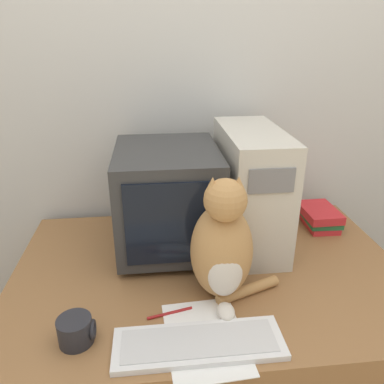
{
  "coord_description": "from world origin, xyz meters",
  "views": [
    {
      "loc": [
        -0.18,
        -0.64,
        1.5
      ],
      "look_at": [
        -0.06,
        0.47,
        1.01
      ],
      "focal_mm": 35.0,
      "sensor_mm": 36.0,
      "label": 1
    }
  ],
  "objects_px": {
    "cat": "(223,247)",
    "pen": "(170,313)",
    "computer_tower": "(250,188)",
    "mug": "(76,331)",
    "crt_monitor": "(168,198)",
    "keyboard": "(199,344)",
    "book_stack": "(320,217)"
  },
  "relations": [
    {
      "from": "book_stack",
      "to": "mug",
      "type": "relative_size",
      "value": 2.04
    },
    {
      "from": "computer_tower",
      "to": "book_stack",
      "type": "bearing_deg",
      "value": 13.08
    },
    {
      "from": "cat",
      "to": "mug",
      "type": "xyz_separation_m",
      "value": [
        -0.42,
        -0.15,
        -0.14
      ]
    },
    {
      "from": "crt_monitor",
      "to": "book_stack",
      "type": "relative_size",
      "value": 2.19
    },
    {
      "from": "crt_monitor",
      "to": "cat",
      "type": "height_order",
      "value": "cat"
    },
    {
      "from": "pen",
      "to": "cat",
      "type": "bearing_deg",
      "value": 24.26
    },
    {
      "from": "crt_monitor",
      "to": "keyboard",
      "type": "bearing_deg",
      "value": -84.43
    },
    {
      "from": "computer_tower",
      "to": "pen",
      "type": "bearing_deg",
      "value": -129.76
    },
    {
      "from": "crt_monitor",
      "to": "cat",
      "type": "relative_size",
      "value": 1.07
    },
    {
      "from": "keyboard",
      "to": "pen",
      "type": "xyz_separation_m",
      "value": [
        -0.07,
        0.13,
        -0.01
      ]
    },
    {
      "from": "cat",
      "to": "book_stack",
      "type": "distance_m",
      "value": 0.65
    },
    {
      "from": "keyboard",
      "to": "pen",
      "type": "distance_m",
      "value": 0.15
    },
    {
      "from": "crt_monitor",
      "to": "pen",
      "type": "relative_size",
      "value": 3.23
    },
    {
      "from": "cat",
      "to": "book_stack",
      "type": "bearing_deg",
      "value": 40.59
    },
    {
      "from": "cat",
      "to": "pen",
      "type": "relative_size",
      "value": 3.01
    },
    {
      "from": "computer_tower",
      "to": "keyboard",
      "type": "bearing_deg",
      "value": -116.27
    },
    {
      "from": "computer_tower",
      "to": "mug",
      "type": "relative_size",
      "value": 4.8
    },
    {
      "from": "pen",
      "to": "keyboard",
      "type": "bearing_deg",
      "value": -61.84
    },
    {
      "from": "pen",
      "to": "mug",
      "type": "distance_m",
      "value": 0.27
    },
    {
      "from": "cat",
      "to": "pen",
      "type": "height_order",
      "value": "cat"
    },
    {
      "from": "computer_tower",
      "to": "pen",
      "type": "relative_size",
      "value": 3.47
    },
    {
      "from": "crt_monitor",
      "to": "computer_tower",
      "type": "height_order",
      "value": "computer_tower"
    },
    {
      "from": "cat",
      "to": "mug",
      "type": "relative_size",
      "value": 4.17
    },
    {
      "from": "computer_tower",
      "to": "mug",
      "type": "xyz_separation_m",
      "value": [
        -0.58,
        -0.47,
        -0.19
      ]
    },
    {
      "from": "crt_monitor",
      "to": "pen",
      "type": "xyz_separation_m",
      "value": [
        -0.02,
        -0.39,
        -0.2
      ]
    },
    {
      "from": "crt_monitor",
      "to": "computer_tower",
      "type": "relative_size",
      "value": 0.93
    },
    {
      "from": "computer_tower",
      "to": "cat",
      "type": "relative_size",
      "value": 1.15
    },
    {
      "from": "crt_monitor",
      "to": "mug",
      "type": "relative_size",
      "value": 4.47
    },
    {
      "from": "cat",
      "to": "pen",
      "type": "distance_m",
      "value": 0.25
    },
    {
      "from": "cat",
      "to": "pen",
      "type": "bearing_deg",
      "value": -153.9
    },
    {
      "from": "computer_tower",
      "to": "cat",
      "type": "bearing_deg",
      "value": -116.92
    },
    {
      "from": "book_stack",
      "to": "computer_tower",
      "type": "bearing_deg",
      "value": -166.92
    }
  ]
}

